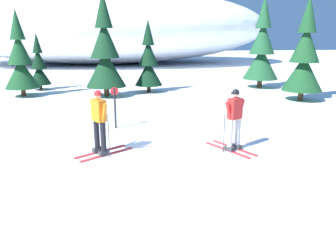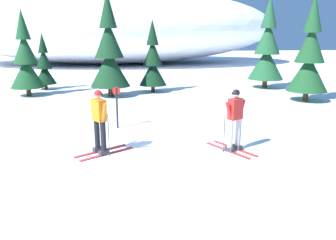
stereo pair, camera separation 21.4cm
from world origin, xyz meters
The scene contains 11 objects.
ground_plane centered at (0.00, 0.00, 0.00)m, with size 120.00×120.00×0.00m, color white.
skier_orange_jacket centered at (-2.05, -0.51, 0.96)m, with size 1.62×1.31×1.82m.
skier_red_jacket centered at (1.72, -0.70, 0.93)m, with size 1.18×1.70×1.79m.
pine_tree_far_left centered at (-6.70, 9.37, 1.92)m, with size 1.78×1.78×4.60m.
pine_tree_left centered at (-6.28, 11.55, 1.41)m, with size 1.30×1.30×3.38m.
pine_tree_center_left centered at (-2.22, 8.68, 2.30)m, with size 2.12×2.12×5.49m.
pine_tree_center_right centered at (0.16, 9.78, 1.72)m, with size 1.59×1.59×4.10m.
pine_tree_right centered at (7.26, 10.54, 2.33)m, with size 2.15×2.15×5.57m.
pine_tree_far_right centered at (7.61, 6.16, 2.14)m, with size 1.98×1.98×5.12m.
snow_ridge_background centered at (-2.80, 30.82, 4.15)m, with size 37.20×20.69×8.30m, color white.
trail_marker_post centered at (-1.67, 2.18, 0.84)m, with size 0.28×0.07×1.48m.
Camera 1 is at (-1.42, -9.55, 3.25)m, focal length 35.81 mm.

